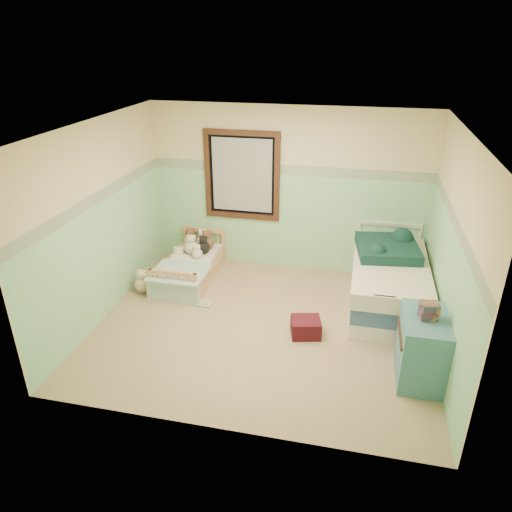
% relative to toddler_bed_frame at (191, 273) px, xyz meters
% --- Properties ---
extents(floor, '(4.20, 3.60, 0.02)m').
position_rel_toddler_bed_frame_xyz_m(floor, '(1.35, -1.05, -0.10)').
color(floor, gray).
rests_on(floor, ground).
extents(ceiling, '(4.20, 3.60, 0.02)m').
position_rel_toddler_bed_frame_xyz_m(ceiling, '(1.35, -1.05, 2.42)').
color(ceiling, white).
rests_on(ceiling, wall_back).
extents(wall_back, '(4.20, 0.04, 2.50)m').
position_rel_toddler_bed_frame_xyz_m(wall_back, '(1.35, 0.75, 1.16)').
color(wall_back, beige).
rests_on(wall_back, floor).
extents(wall_front, '(4.20, 0.04, 2.50)m').
position_rel_toddler_bed_frame_xyz_m(wall_front, '(1.35, -2.85, 1.16)').
color(wall_front, beige).
rests_on(wall_front, floor).
extents(wall_left, '(0.04, 3.60, 2.50)m').
position_rel_toddler_bed_frame_xyz_m(wall_left, '(-0.75, -1.05, 1.16)').
color(wall_left, beige).
rests_on(wall_left, floor).
extents(wall_right, '(0.04, 3.60, 2.50)m').
position_rel_toddler_bed_frame_xyz_m(wall_right, '(3.45, -1.05, 1.16)').
color(wall_right, beige).
rests_on(wall_right, floor).
extents(wainscot_mint, '(4.20, 0.01, 1.50)m').
position_rel_toddler_bed_frame_xyz_m(wainscot_mint, '(1.35, 0.74, 0.66)').
color(wainscot_mint, '#83C690').
rests_on(wainscot_mint, floor).
extents(border_strip, '(4.20, 0.01, 0.15)m').
position_rel_toddler_bed_frame_xyz_m(border_strip, '(1.35, 0.74, 1.48)').
color(border_strip, '#3D6041').
rests_on(border_strip, wall_back).
extents(window_frame, '(1.16, 0.06, 1.36)m').
position_rel_toddler_bed_frame_xyz_m(window_frame, '(0.65, 0.71, 1.36)').
color(window_frame, black).
rests_on(window_frame, wall_back).
extents(window_blinds, '(0.92, 0.01, 1.12)m').
position_rel_toddler_bed_frame_xyz_m(window_blinds, '(0.65, 0.72, 1.36)').
color(window_blinds, beige).
rests_on(window_blinds, window_frame).
extents(toddler_bed_frame, '(0.71, 1.42, 0.18)m').
position_rel_toddler_bed_frame_xyz_m(toddler_bed_frame, '(0.00, 0.00, 0.00)').
color(toddler_bed_frame, '#BC7B51').
rests_on(toddler_bed_frame, floor).
extents(toddler_mattress, '(0.65, 1.36, 0.12)m').
position_rel_toddler_bed_frame_xyz_m(toddler_mattress, '(0.00, 0.00, 0.15)').
color(toddler_mattress, white).
rests_on(toddler_mattress, toddler_bed_frame).
extents(patchwork_quilt, '(0.77, 0.71, 0.03)m').
position_rel_toddler_bed_frame_xyz_m(patchwork_quilt, '(0.00, -0.44, 0.23)').
color(patchwork_quilt, '#6CAFDB').
rests_on(patchwork_quilt, toddler_mattress).
extents(plush_bed_brown, '(0.21, 0.21, 0.21)m').
position_rel_toddler_bed_frame_xyz_m(plush_bed_brown, '(-0.15, 0.50, 0.32)').
color(plush_bed_brown, brown).
rests_on(plush_bed_brown, toddler_mattress).
extents(plush_bed_white, '(0.21, 0.21, 0.21)m').
position_rel_toddler_bed_frame_xyz_m(plush_bed_white, '(0.05, 0.50, 0.31)').
color(plush_bed_white, white).
rests_on(plush_bed_white, toddler_mattress).
extents(plush_bed_tan, '(0.18, 0.18, 0.18)m').
position_rel_toddler_bed_frame_xyz_m(plush_bed_tan, '(-0.10, 0.28, 0.30)').
color(plush_bed_tan, beige).
rests_on(plush_bed_tan, toddler_mattress).
extents(plush_bed_dark, '(0.20, 0.20, 0.20)m').
position_rel_toddler_bed_frame_xyz_m(plush_bed_dark, '(0.13, 0.28, 0.31)').
color(plush_bed_dark, black).
rests_on(plush_bed_dark, toddler_mattress).
extents(plush_floor_cream, '(0.27, 0.27, 0.27)m').
position_rel_toddler_bed_frame_xyz_m(plush_floor_cream, '(-0.26, 0.23, 0.04)').
color(plush_floor_cream, beige).
rests_on(plush_floor_cream, floor).
extents(plush_floor_tan, '(0.24, 0.24, 0.24)m').
position_rel_toddler_bed_frame_xyz_m(plush_floor_tan, '(-0.53, -0.55, 0.03)').
color(plush_floor_tan, beige).
rests_on(plush_floor_tan, floor).
extents(twin_bed_frame, '(0.94, 1.88, 0.22)m').
position_rel_toddler_bed_frame_xyz_m(twin_bed_frame, '(2.90, -0.19, 0.02)').
color(twin_bed_frame, silver).
rests_on(twin_bed_frame, floor).
extents(twin_boxspring, '(0.94, 1.88, 0.22)m').
position_rel_toddler_bed_frame_xyz_m(twin_boxspring, '(2.90, -0.19, 0.24)').
color(twin_boxspring, navy).
rests_on(twin_boxspring, twin_bed_frame).
extents(twin_mattress, '(0.98, 1.92, 0.22)m').
position_rel_toddler_bed_frame_xyz_m(twin_mattress, '(2.90, -0.19, 0.46)').
color(twin_mattress, beige).
rests_on(twin_mattress, twin_boxspring).
extents(teal_blanket, '(0.90, 0.94, 0.14)m').
position_rel_toddler_bed_frame_xyz_m(teal_blanket, '(2.85, 0.11, 0.64)').
color(teal_blanket, '#0F3B37').
rests_on(teal_blanket, twin_mattress).
extents(dresser, '(0.47, 0.75, 0.75)m').
position_rel_toddler_bed_frame_xyz_m(dresser, '(3.20, -1.64, 0.28)').
color(dresser, teal).
rests_on(dresser, floor).
extents(book_stack, '(0.21, 0.18, 0.18)m').
position_rel_toddler_bed_frame_xyz_m(book_stack, '(3.20, -1.65, 0.75)').
color(book_stack, '#4C3633').
rests_on(book_stack, dresser).
extents(red_pillow, '(0.42, 0.39, 0.22)m').
position_rel_toddler_bed_frame_xyz_m(red_pillow, '(1.90, -1.12, 0.02)').
color(red_pillow, maroon).
rests_on(red_pillow, floor).
extents(floor_book, '(0.25, 0.20, 0.02)m').
position_rel_toddler_bed_frame_xyz_m(floor_book, '(0.45, -0.70, -0.08)').
color(floor_book, yellow).
rests_on(floor_book, floor).
extents(extra_plush_0, '(0.21, 0.21, 0.21)m').
position_rel_toddler_bed_frame_xyz_m(extra_plush_0, '(-0.04, 0.23, 0.32)').
color(extra_plush_0, beige).
rests_on(extra_plush_0, toddler_mattress).
extents(extra_plush_1, '(0.22, 0.22, 0.22)m').
position_rel_toddler_bed_frame_xyz_m(extra_plush_1, '(0.13, 0.44, 0.32)').
color(extra_plush_1, brown).
rests_on(extra_plush_1, toddler_mattress).
extents(extra_plush_2, '(0.16, 0.16, 0.16)m').
position_rel_toddler_bed_frame_xyz_m(extra_plush_2, '(0.09, 0.09, 0.29)').
color(extra_plush_2, white).
rests_on(extra_plush_2, toddler_mattress).
extents(extra_plush_3, '(0.16, 0.16, 0.16)m').
position_rel_toddler_bed_frame_xyz_m(extra_plush_3, '(-0.12, 0.28, 0.29)').
color(extra_plush_3, beige).
rests_on(extra_plush_3, toddler_mattress).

